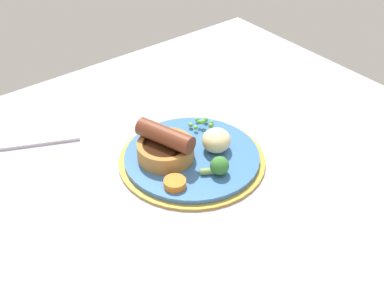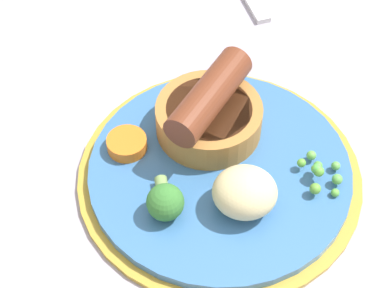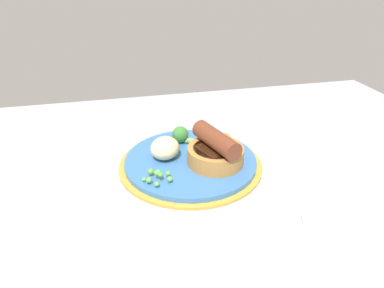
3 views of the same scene
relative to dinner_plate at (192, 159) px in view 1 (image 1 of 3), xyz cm
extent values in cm
cube|color=#9E99AD|center=(-5.95, 2.28, -2.07)|extent=(110.00, 80.00, 3.00)
cylinder|color=#B79333|center=(0.00, 0.00, -0.32)|extent=(25.77, 25.77, 0.50)
cylinder|color=#386BA8|center=(0.00, 0.00, 0.13)|extent=(23.71, 23.71, 1.40)
cylinder|color=#AD7538|center=(-3.97, 2.09, 2.33)|extent=(9.86, 9.86, 2.99)
cylinder|color=#472614|center=(-3.97, 2.09, 3.67)|extent=(7.89, 7.89, 0.30)
cylinder|color=brown|center=(-3.97, 2.09, 5.42)|extent=(6.23, 10.96, 3.19)
sphere|color=#5FA23A|center=(7.63, 4.01, 1.71)|extent=(1.00, 1.00, 1.00)
sphere|color=#62AE4A|center=(4.91, 6.63, 1.54)|extent=(0.88, 0.88, 0.88)
sphere|color=#52B548|center=(6.54, 5.35, 2.24)|extent=(0.93, 0.93, 0.93)
sphere|color=#59A64B|center=(8.20, 6.26, 1.59)|extent=(0.95, 0.95, 0.95)
sphere|color=#5CB238|center=(6.52, 5.39, 2.17)|extent=(0.80, 0.80, 0.80)
sphere|color=#5FAD3B|center=(4.96, 5.23, 1.69)|extent=(0.81, 0.81, 0.81)
sphere|color=#52A342|center=(6.27, 5.84, 2.02)|extent=(0.83, 0.83, 0.83)
sphere|color=#5CAC4E|center=(7.11, 7.41, 1.44)|extent=(0.82, 0.82, 0.82)
sphere|color=#61AD3A|center=(6.46, 5.30, 2.22)|extent=(0.83, 0.83, 0.83)
sphere|color=#5BAB3D|center=(6.79, 5.34, 2.17)|extent=(0.95, 0.95, 0.95)
sphere|color=#5BAD42|center=(8.88, 5.28, 1.21)|extent=(0.75, 0.75, 0.75)
sphere|color=#387A33|center=(0.49, -6.79, 2.44)|extent=(3.21, 3.21, 3.21)
cylinder|color=#7A9E56|center=(-1.28, -5.66, 1.40)|extent=(2.53, 2.17, 1.12)
ellipsoid|color=beige|center=(4.36, -1.37, 2.82)|extent=(7.46, 7.47, 3.98)
cylinder|color=orange|center=(-7.28, -4.82, 1.44)|extent=(5.17, 5.17, 1.22)
cube|color=silver|center=(-20.34, 22.23, -0.27)|extent=(17.02, 8.99, 0.60)
camera|label=1|loc=(-45.66, -58.28, 57.53)|focal=50.00mm
camera|label=2|loc=(24.29, -25.16, 46.62)|focal=60.00mm
camera|label=3|loc=(11.70, 51.74, 32.38)|focal=32.00mm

